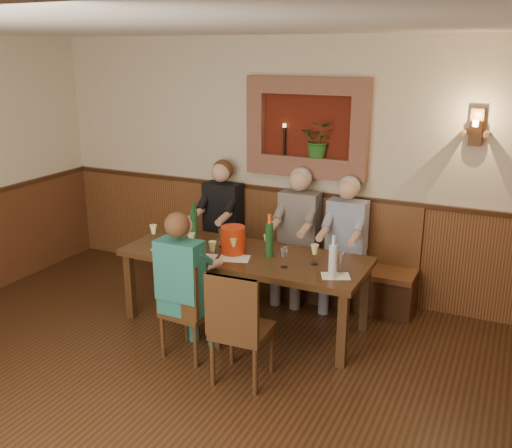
{
  "coord_description": "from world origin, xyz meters",
  "views": [
    {
      "loc": [
        2.33,
        -2.81,
        2.65
      ],
      "look_at": [
        0.1,
        1.9,
        1.05
      ],
      "focal_mm": 40.0,
      "sensor_mm": 36.0,
      "label": 1
    }
  ],
  "objects_px": {
    "chair_near_right": "(242,349)",
    "person_bench_mid": "(296,245)",
    "bench": "(282,263)",
    "wine_bottle_green_a": "(269,239)",
    "person_chair_front": "(187,298)",
    "person_bench_left": "(220,234)",
    "water_bottle": "(333,261)",
    "person_bench_right": "(343,254)",
    "spittoon_bucket": "(233,240)",
    "wine_bottle_green_b": "(194,224)",
    "chair_near_left": "(189,327)",
    "dining_table": "(245,261)"
  },
  "relations": [
    {
      "from": "person_bench_left",
      "to": "water_bottle",
      "type": "xyz_separation_m",
      "value": [
        1.71,
        -1.07,
        0.31
      ]
    },
    {
      "from": "dining_table",
      "to": "chair_near_right",
      "type": "xyz_separation_m",
      "value": [
        0.43,
        -0.93,
        -0.39
      ]
    },
    {
      "from": "person_bench_mid",
      "to": "dining_table",
      "type": "bearing_deg",
      "value": -104.14
    },
    {
      "from": "chair_near_right",
      "to": "water_bottle",
      "type": "bearing_deg",
      "value": 49.26
    },
    {
      "from": "chair_near_right",
      "to": "person_chair_front",
      "type": "distance_m",
      "value": 0.69
    },
    {
      "from": "chair_near_left",
      "to": "water_bottle",
      "type": "bearing_deg",
      "value": 28.5
    },
    {
      "from": "person_bench_mid",
      "to": "bench",
      "type": "bearing_deg",
      "value": 153.17
    },
    {
      "from": "chair_near_left",
      "to": "person_bench_right",
      "type": "height_order",
      "value": "person_bench_right"
    },
    {
      "from": "chair_near_left",
      "to": "bench",
      "type": "bearing_deg",
      "value": 87.95
    },
    {
      "from": "person_chair_front",
      "to": "wine_bottle_green_a",
      "type": "relative_size",
      "value": 3.24
    },
    {
      "from": "chair_near_left",
      "to": "wine_bottle_green_b",
      "type": "relative_size",
      "value": 2.37
    },
    {
      "from": "person_bench_right",
      "to": "spittoon_bucket",
      "type": "height_order",
      "value": "person_bench_right"
    },
    {
      "from": "bench",
      "to": "person_bench_mid",
      "type": "distance_m",
      "value": 0.36
    },
    {
      "from": "wine_bottle_green_a",
      "to": "person_bench_right",
      "type": "bearing_deg",
      "value": 58.72
    },
    {
      "from": "person_chair_front",
      "to": "person_bench_left",
      "type": "bearing_deg",
      "value": 109.08
    },
    {
      "from": "dining_table",
      "to": "spittoon_bucket",
      "type": "relative_size",
      "value": 8.93
    },
    {
      "from": "dining_table",
      "to": "water_bottle",
      "type": "bearing_deg",
      "value": -13.63
    },
    {
      "from": "chair_near_left",
      "to": "person_bench_left",
      "type": "height_order",
      "value": "person_bench_left"
    },
    {
      "from": "water_bottle",
      "to": "wine_bottle_green_a",
      "type": "bearing_deg",
      "value": 160.12
    },
    {
      "from": "chair_near_left",
      "to": "person_bench_right",
      "type": "distance_m",
      "value": 1.87
    },
    {
      "from": "bench",
      "to": "chair_near_left",
      "type": "xyz_separation_m",
      "value": [
        -0.18,
        -1.7,
        -0.05
      ]
    },
    {
      "from": "chair_near_right",
      "to": "person_bench_mid",
      "type": "relative_size",
      "value": 0.68
    },
    {
      "from": "bench",
      "to": "wine_bottle_green_a",
      "type": "relative_size",
      "value": 7.09
    },
    {
      "from": "chair_near_right",
      "to": "water_bottle",
      "type": "height_order",
      "value": "water_bottle"
    },
    {
      "from": "chair_near_right",
      "to": "person_bench_mid",
      "type": "bearing_deg",
      "value": 94.05
    },
    {
      "from": "person_bench_left",
      "to": "wine_bottle_green_a",
      "type": "bearing_deg",
      "value": -39.33
    },
    {
      "from": "bench",
      "to": "chair_near_right",
      "type": "xyz_separation_m",
      "value": [
        0.43,
        -1.87,
        -0.04
      ]
    },
    {
      "from": "person_bench_left",
      "to": "person_chair_front",
      "type": "relative_size",
      "value": 1.06
    },
    {
      "from": "water_bottle",
      "to": "wine_bottle_green_b",
      "type": "bearing_deg",
      "value": 165.94
    },
    {
      "from": "chair_near_right",
      "to": "wine_bottle_green_a",
      "type": "height_order",
      "value": "wine_bottle_green_a"
    },
    {
      "from": "person_bench_mid",
      "to": "wine_bottle_green_a",
      "type": "height_order",
      "value": "person_bench_mid"
    },
    {
      "from": "spittoon_bucket",
      "to": "bench",
      "type": "bearing_deg",
      "value": 83.8
    },
    {
      "from": "chair_near_right",
      "to": "spittoon_bucket",
      "type": "distance_m",
      "value": 1.2
    },
    {
      "from": "bench",
      "to": "water_bottle",
      "type": "relative_size",
      "value": 7.65
    },
    {
      "from": "chair_near_right",
      "to": "person_bench_left",
      "type": "bearing_deg",
      "value": 120.49
    },
    {
      "from": "person_bench_left",
      "to": "chair_near_right",
      "type": "bearing_deg",
      "value": -56.41
    },
    {
      "from": "spittoon_bucket",
      "to": "wine_bottle_green_b",
      "type": "distance_m",
      "value": 0.61
    },
    {
      "from": "water_bottle",
      "to": "dining_table",
      "type": "bearing_deg",
      "value": 166.37
    },
    {
      "from": "wine_bottle_green_a",
      "to": "chair_near_right",
      "type": "bearing_deg",
      "value": -79.29
    },
    {
      "from": "dining_table",
      "to": "bench",
      "type": "relative_size",
      "value": 0.8
    },
    {
      "from": "chair_near_left",
      "to": "person_bench_left",
      "type": "distance_m",
      "value": 1.72
    },
    {
      "from": "bench",
      "to": "wine_bottle_green_a",
      "type": "bearing_deg",
      "value": -74.66
    },
    {
      "from": "person_bench_right",
      "to": "wine_bottle_green_b",
      "type": "relative_size",
      "value": 3.54
    },
    {
      "from": "person_bench_right",
      "to": "wine_bottle_green_a",
      "type": "relative_size",
      "value": 3.32
    },
    {
      "from": "person_bench_right",
      "to": "spittoon_bucket",
      "type": "distance_m",
      "value": 1.26
    },
    {
      "from": "dining_table",
      "to": "wine_bottle_green_a",
      "type": "height_order",
      "value": "wine_bottle_green_a"
    },
    {
      "from": "person_bench_mid",
      "to": "chair_near_right",
      "type": "bearing_deg",
      "value": -82.85
    },
    {
      "from": "person_chair_front",
      "to": "water_bottle",
      "type": "bearing_deg",
      "value": 25.39
    },
    {
      "from": "person_bench_right",
      "to": "person_bench_mid",
      "type": "bearing_deg",
      "value": -179.85
    },
    {
      "from": "dining_table",
      "to": "wine_bottle_green_b",
      "type": "bearing_deg",
      "value": 165.34
    }
  ]
}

